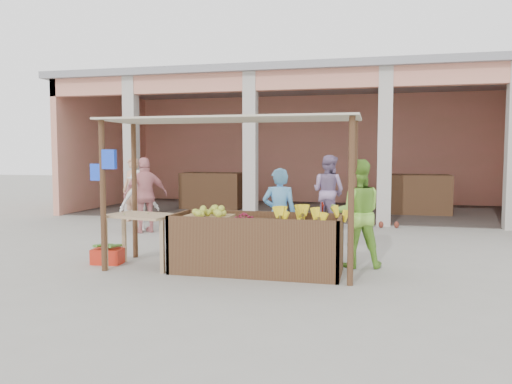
% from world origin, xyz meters
% --- Properties ---
extents(ground, '(60.00, 60.00, 0.00)m').
position_xyz_m(ground, '(0.00, 0.00, 0.00)').
color(ground, gray).
rests_on(ground, ground).
extents(market_building, '(14.40, 6.40, 4.20)m').
position_xyz_m(market_building, '(0.05, 8.93, 2.70)').
color(market_building, '#DF8674').
rests_on(market_building, ground).
extents(fruit_stall, '(2.60, 0.95, 0.80)m').
position_xyz_m(fruit_stall, '(0.50, 0.00, 0.40)').
color(fruit_stall, '#533821').
rests_on(fruit_stall, ground).
extents(stall_awning, '(4.09, 1.35, 2.39)m').
position_xyz_m(stall_awning, '(-0.01, 0.06, 1.98)').
color(stall_awning, '#533821').
rests_on(stall_awning, ground).
extents(banana_heap, '(0.99, 0.54, 0.18)m').
position_xyz_m(banana_heap, '(1.31, 0.01, 0.89)').
color(banana_heap, yellow).
rests_on(banana_heap, fruit_stall).
extents(melon_tray, '(0.74, 0.64, 0.20)m').
position_xyz_m(melon_tray, '(-0.30, 0.01, 0.89)').
color(melon_tray, '#9C7C50').
rests_on(melon_tray, fruit_stall).
extents(berry_heap, '(0.41, 0.34, 0.13)m').
position_xyz_m(berry_heap, '(0.31, -0.06, 0.87)').
color(berry_heap, maroon).
rests_on(berry_heap, fruit_stall).
extents(side_table, '(1.19, 0.91, 0.86)m').
position_xyz_m(side_table, '(-1.37, -0.10, 0.72)').
color(side_table, tan).
rests_on(side_table, ground).
extents(papaya_pile, '(0.72, 0.41, 0.21)m').
position_xyz_m(papaya_pile, '(-1.37, -0.10, 0.97)').
color(papaya_pile, '#497E29').
rests_on(papaya_pile, side_table).
extents(red_crate, '(0.52, 0.40, 0.25)m').
position_xyz_m(red_crate, '(-2.06, 0.02, 0.13)').
color(red_crate, red).
rests_on(red_crate, ground).
extents(plantain_bundle, '(0.38, 0.27, 0.08)m').
position_xyz_m(plantain_bundle, '(-2.06, 0.02, 0.29)').
color(plantain_bundle, '#49812E').
rests_on(plantain_bundle, red_crate).
extents(produce_sacks, '(1.06, 0.79, 0.64)m').
position_xyz_m(produce_sacks, '(2.53, 5.36, 0.32)').
color(produce_sacks, maroon).
rests_on(produce_sacks, ground).
extents(vendor_blue, '(0.68, 0.53, 1.70)m').
position_xyz_m(vendor_blue, '(0.69, 0.91, 0.85)').
color(vendor_blue, '#5BA4E1').
rests_on(vendor_blue, ground).
extents(vendor_green, '(0.97, 0.67, 1.84)m').
position_xyz_m(vendor_green, '(1.99, 0.75, 0.92)').
color(vendor_green, '#81C33D').
rests_on(vendor_green, ground).
extents(motorcycle, '(0.88, 1.88, 0.94)m').
position_xyz_m(motorcycle, '(0.86, 1.99, 0.47)').
color(motorcycle, maroon).
rests_on(motorcycle, ground).
extents(shopper_a, '(1.10, 1.03, 1.57)m').
position_xyz_m(shopper_a, '(-3.17, 3.40, 0.78)').
color(shopper_a, silver).
rests_on(shopper_a, ground).
extents(shopper_b, '(1.21, 1.17, 1.87)m').
position_xyz_m(shopper_b, '(-2.91, 3.22, 0.94)').
color(shopper_b, '#D78487').
rests_on(shopper_b, ground).
extents(shopper_e, '(0.75, 0.62, 1.80)m').
position_xyz_m(shopper_e, '(-4.07, 4.86, 0.90)').
color(shopper_e, tan).
rests_on(shopper_e, ground).
extents(shopper_f, '(1.11, 0.95, 1.97)m').
position_xyz_m(shopper_f, '(1.16, 4.98, 0.99)').
color(shopper_f, gray).
rests_on(shopper_f, ground).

